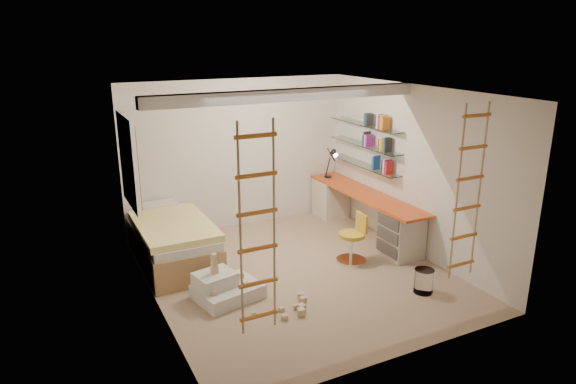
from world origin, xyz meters
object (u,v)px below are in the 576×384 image
bed (173,241)px  swivel_chair (353,245)px  desk (363,212)px  play_platform (224,288)px

bed → swivel_chair: (2.41, -1.24, -0.05)m
desk → swivel_chair: bearing=-131.9°
bed → desk: bearing=-6.5°
swivel_chair → play_platform: bearing=-175.0°
swivel_chair → desk: bearing=48.1°
swivel_chair → play_platform: 2.12m
desk → play_platform: 3.09m
desk → bed: (-3.20, 0.36, -0.07)m
desk → swivel_chair: size_ratio=3.70×
play_platform → swivel_chair: bearing=5.0°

